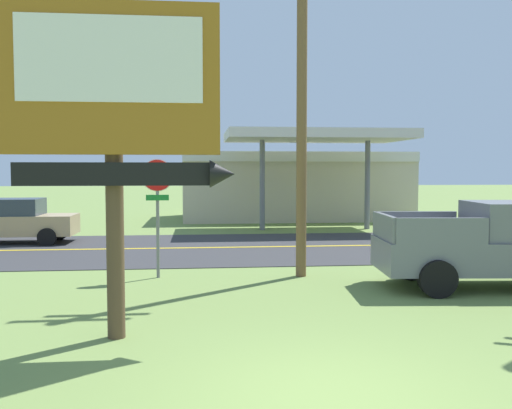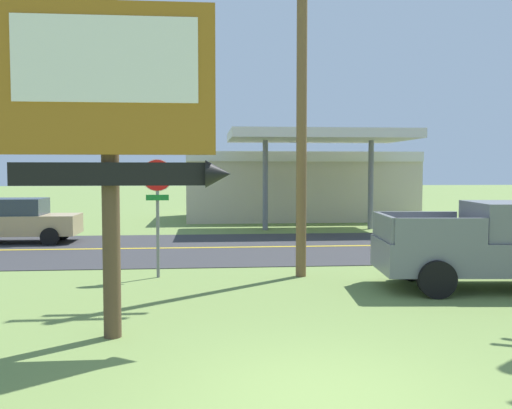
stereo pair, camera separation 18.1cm
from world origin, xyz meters
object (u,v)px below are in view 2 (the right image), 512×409
at_px(gas_station, 298,183).
at_px(car_tan_near_lane, 18,220).
at_px(utility_pole, 302,65).
at_px(pickup_grey_parked_on_lawn, 497,246).
at_px(stop_sign, 157,196).
at_px(motel_sign, 112,107).

xyz_separation_m(gas_station, car_tan_near_lane, (-11.89, -9.36, -1.11)).
distance_m(utility_pole, pickup_grey_parked_on_lawn, 6.27).
xyz_separation_m(utility_pole, pickup_grey_parked_on_lawn, (4.17, -1.85, -4.30)).
bearing_deg(pickup_grey_parked_on_lawn, car_tan_near_lane, 145.49).
relative_size(gas_station, car_tan_near_lane, 2.86).
bearing_deg(car_tan_near_lane, stop_sign, -51.95).
bearing_deg(stop_sign, car_tan_near_lane, 128.05).
height_order(motel_sign, stop_sign, motel_sign).
relative_size(motel_sign, gas_station, 0.46).
xyz_separation_m(motel_sign, utility_pole, (3.83, 5.05, 1.60)).
distance_m(stop_sign, pickup_grey_parked_on_lawn, 8.08).
xyz_separation_m(stop_sign, gas_station, (6.25, 16.57, -0.08)).
bearing_deg(motel_sign, stop_sign, 87.26).
bearing_deg(car_tan_near_lane, gas_station, 38.22).
bearing_deg(car_tan_near_lane, motel_sign, -66.52).
distance_m(gas_station, pickup_grey_parked_on_lawn, 18.66).
bearing_deg(motel_sign, gas_station, 73.38).
bearing_deg(gas_station, motel_sign, -106.62).
distance_m(utility_pole, car_tan_near_lane, 12.60).
xyz_separation_m(stop_sign, car_tan_near_lane, (-5.64, 7.21, -1.20)).
relative_size(pickup_grey_parked_on_lawn, car_tan_near_lane, 1.27).
distance_m(pickup_grey_parked_on_lawn, car_tan_near_lane, 16.25).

